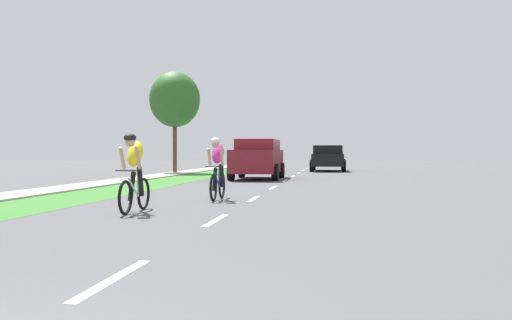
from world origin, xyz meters
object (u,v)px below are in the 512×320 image
(pickup_black, at_px, (328,158))
(street_tree_near, at_px, (175,100))
(suv_maroon, at_px, (258,158))
(cyclist_lead, at_px, (134,172))
(cyclist_trailing, at_px, (217,168))

(pickup_black, relative_size, street_tree_near, 0.87)
(suv_maroon, height_order, pickup_black, suv_maroon)
(pickup_black, bearing_deg, suv_maroon, -105.02)
(street_tree_near, bearing_deg, cyclist_lead, -75.95)
(suv_maroon, relative_size, pickup_black, 0.92)
(cyclist_lead, xyz_separation_m, cyclist_trailing, (1.03, 3.18, 0.00))
(suv_maroon, bearing_deg, pickup_black, 74.98)
(cyclist_trailing, relative_size, pickup_black, 0.34)
(cyclist_lead, bearing_deg, cyclist_trailing, 72.00)
(cyclist_trailing, bearing_deg, street_tree_near, 109.49)
(cyclist_lead, xyz_separation_m, suv_maroon, (0.53, 14.28, 0.14))
(suv_maroon, distance_m, pickup_black, 11.64)
(cyclist_lead, relative_size, cyclist_trailing, 1.00)
(cyclist_trailing, relative_size, suv_maroon, 0.37)
(cyclist_lead, bearing_deg, street_tree_near, 104.05)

